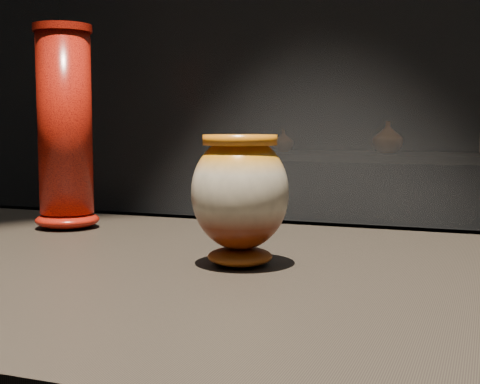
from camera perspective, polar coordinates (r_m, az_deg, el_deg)
name	(u,v)px	position (r m, az deg, el deg)	size (l,w,h in m)	color
main_vase	(240,194)	(0.88, 0.00, -0.20)	(0.15, 0.15, 0.17)	#641F08
tall_vase	(65,131)	(1.23, -14.70, 5.06)	(0.13, 0.13, 0.36)	red
back_shelf	(369,193)	(4.48, 10.96, -0.07)	(2.00, 0.60, 0.90)	black
back_vase_left	(283,141)	(4.54, 3.72, 4.37)	(0.14, 0.14, 0.15)	#964F15
back_vase_mid	(388,137)	(4.43, 12.50, 4.57)	(0.20, 0.20, 0.20)	#641F08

